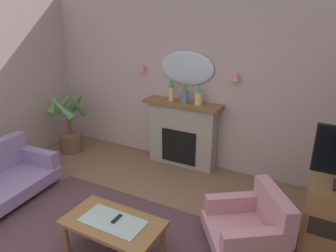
{
  "coord_description": "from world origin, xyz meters",
  "views": [
    {
      "loc": [
        1.99,
        -1.86,
        2.59
      ],
      "look_at": [
        0.11,
        1.67,
        1.11
      ],
      "focal_mm": 33.11,
      "sensor_mm": 36.0,
      "label": 1
    }
  ],
  "objects_px": {
    "mantel_vase_right": "(185,94)",
    "tv_remote": "(117,219)",
    "fireplace": "(182,134)",
    "wall_sconce_left": "(142,67)",
    "armchair_near_fireplace": "(251,224)",
    "coffee_table": "(113,226)",
    "mantel_vase_left": "(199,95)",
    "wall_mirror": "(187,68)",
    "wall_sconce_right": "(236,76)",
    "mantel_vase_centre": "(171,89)",
    "potted_plant_tall_palm": "(69,122)"
  },
  "relations": [
    {
      "from": "fireplace",
      "to": "tv_remote",
      "type": "relative_size",
      "value": 8.5
    },
    {
      "from": "wall_sconce_left",
      "to": "mantel_vase_right",
      "type": "bearing_deg",
      "value": -7.59
    },
    {
      "from": "coffee_table",
      "to": "potted_plant_tall_palm",
      "type": "bearing_deg",
      "value": 143.03
    },
    {
      "from": "wall_mirror",
      "to": "potted_plant_tall_palm",
      "type": "xyz_separation_m",
      "value": [
        -2.16,
        -0.66,
        -1.11
      ]
    },
    {
      "from": "wall_sconce_right",
      "to": "armchair_near_fireplace",
      "type": "xyz_separation_m",
      "value": [
        0.77,
        -1.61,
        -1.35
      ]
    },
    {
      "from": "mantel_vase_centre",
      "to": "mantel_vase_left",
      "type": "bearing_deg",
      "value": -0.0
    },
    {
      "from": "mantel_vase_centre",
      "to": "tv_remote",
      "type": "distance_m",
      "value": 2.53
    },
    {
      "from": "fireplace",
      "to": "armchair_near_fireplace",
      "type": "distance_m",
      "value": 2.23
    },
    {
      "from": "mantel_vase_centre",
      "to": "wall_mirror",
      "type": "distance_m",
      "value": 0.43
    },
    {
      "from": "tv_remote",
      "to": "potted_plant_tall_palm",
      "type": "relative_size",
      "value": 0.13
    },
    {
      "from": "wall_mirror",
      "to": "armchair_near_fireplace",
      "type": "bearing_deg",
      "value": -45.83
    },
    {
      "from": "fireplace",
      "to": "wall_sconce_right",
      "type": "xyz_separation_m",
      "value": [
        0.85,
        0.09,
        1.09
      ]
    },
    {
      "from": "mantel_vase_right",
      "to": "wall_sconce_right",
      "type": "height_order",
      "value": "wall_sconce_right"
    },
    {
      "from": "fireplace",
      "to": "tv_remote",
      "type": "xyz_separation_m",
      "value": [
        0.32,
        -2.33,
        -0.12
      ]
    },
    {
      "from": "mantel_vase_right",
      "to": "tv_remote",
      "type": "relative_size",
      "value": 2.18
    },
    {
      "from": "fireplace",
      "to": "mantel_vase_right",
      "type": "height_order",
      "value": "mantel_vase_right"
    },
    {
      "from": "mantel_vase_right",
      "to": "wall_sconce_right",
      "type": "bearing_deg",
      "value": 8.53
    },
    {
      "from": "fireplace",
      "to": "wall_sconce_left",
      "type": "relative_size",
      "value": 9.71
    },
    {
      "from": "wall_sconce_left",
      "to": "mantel_vase_centre",
      "type": "bearing_deg",
      "value": -10.46
    },
    {
      "from": "mantel_vase_centre",
      "to": "mantel_vase_right",
      "type": "distance_m",
      "value": 0.25
    },
    {
      "from": "mantel_vase_centre",
      "to": "wall_sconce_right",
      "type": "bearing_deg",
      "value": 6.52
    },
    {
      "from": "mantel_vase_right",
      "to": "mantel_vase_left",
      "type": "distance_m",
      "value": 0.25
    },
    {
      "from": "mantel_vase_right",
      "to": "mantel_vase_left",
      "type": "bearing_deg",
      "value": 0.0
    },
    {
      "from": "mantel_vase_left",
      "to": "wall_sconce_left",
      "type": "xyz_separation_m",
      "value": [
        -1.15,
        0.12,
        0.34
      ]
    },
    {
      "from": "mantel_vase_centre",
      "to": "potted_plant_tall_palm",
      "type": "distance_m",
      "value": 2.16
    },
    {
      "from": "mantel_vase_left",
      "to": "coffee_table",
      "type": "distance_m",
      "value": 2.52
    },
    {
      "from": "coffee_table",
      "to": "mantel_vase_left",
      "type": "bearing_deg",
      "value": 90.0
    },
    {
      "from": "fireplace",
      "to": "wall_sconce_left",
      "type": "bearing_deg",
      "value": 173.84
    },
    {
      "from": "fireplace",
      "to": "wall_sconce_right",
      "type": "bearing_deg",
      "value": 6.16
    },
    {
      "from": "armchair_near_fireplace",
      "to": "potted_plant_tall_palm",
      "type": "bearing_deg",
      "value": 165.14
    },
    {
      "from": "fireplace",
      "to": "mantel_vase_left",
      "type": "distance_m",
      "value": 0.81
    },
    {
      "from": "mantel_vase_right",
      "to": "armchair_near_fireplace",
      "type": "height_order",
      "value": "mantel_vase_right"
    },
    {
      "from": "mantel_vase_centre",
      "to": "mantel_vase_left",
      "type": "relative_size",
      "value": 1.09
    },
    {
      "from": "mantel_vase_left",
      "to": "coffee_table",
      "type": "relative_size",
      "value": 0.33
    },
    {
      "from": "mantel_vase_right",
      "to": "tv_remote",
      "type": "height_order",
      "value": "mantel_vase_right"
    },
    {
      "from": "wall_mirror",
      "to": "wall_sconce_left",
      "type": "distance_m",
      "value": 0.85
    },
    {
      "from": "tv_remote",
      "to": "coffee_table",
      "type": "bearing_deg",
      "value": -115.81
    },
    {
      "from": "fireplace",
      "to": "mantel_vase_right",
      "type": "bearing_deg",
      "value": -29.53
    },
    {
      "from": "fireplace",
      "to": "wall_mirror",
      "type": "relative_size",
      "value": 1.42
    },
    {
      "from": "wall_sconce_left",
      "to": "armchair_near_fireplace",
      "type": "height_order",
      "value": "wall_sconce_left"
    },
    {
      "from": "mantel_vase_left",
      "to": "wall_sconce_left",
      "type": "height_order",
      "value": "wall_sconce_left"
    },
    {
      "from": "fireplace",
      "to": "wall_sconce_left",
      "type": "distance_m",
      "value": 1.38
    },
    {
      "from": "mantel_vase_left",
      "to": "coffee_table",
      "type": "xyz_separation_m",
      "value": [
        -0.0,
        -2.34,
        -0.93
      ]
    },
    {
      "from": "mantel_vase_centre",
      "to": "wall_mirror",
      "type": "bearing_deg",
      "value": 40.36
    },
    {
      "from": "mantel_vase_centre",
      "to": "wall_sconce_right",
      "type": "xyz_separation_m",
      "value": [
        1.05,
        0.12,
        0.29
      ]
    },
    {
      "from": "mantel_vase_left",
      "to": "potted_plant_tall_palm",
      "type": "xyz_separation_m",
      "value": [
        -2.46,
        -0.49,
        -0.72
      ]
    },
    {
      "from": "wall_mirror",
      "to": "armchair_near_fireplace",
      "type": "distance_m",
      "value": 2.71
    },
    {
      "from": "mantel_vase_centre",
      "to": "potted_plant_tall_palm",
      "type": "xyz_separation_m",
      "value": [
        -1.96,
        -0.49,
        -0.77
      ]
    },
    {
      "from": "mantel_vase_centre",
      "to": "wall_sconce_right",
      "type": "height_order",
      "value": "wall_sconce_right"
    },
    {
      "from": "wall_mirror",
      "to": "wall_sconce_right",
      "type": "bearing_deg",
      "value": -3.37
    }
  ]
}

